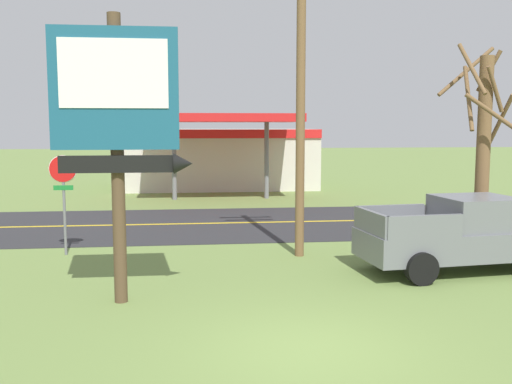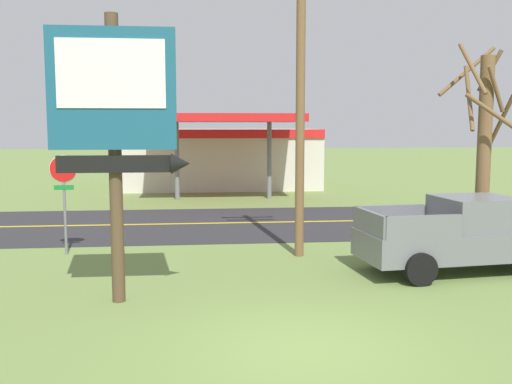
% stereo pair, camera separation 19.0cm
% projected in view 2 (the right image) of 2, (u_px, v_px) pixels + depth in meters
% --- Properties ---
extents(ground_plane, '(180.00, 180.00, 0.00)m').
position_uv_depth(ground_plane, '(304.00, 350.00, 9.84)').
color(ground_plane, olive).
extents(road_asphalt, '(140.00, 8.00, 0.02)m').
position_uv_depth(road_asphalt, '(243.00, 223.00, 22.69)').
color(road_asphalt, '#2B2B2D').
rests_on(road_asphalt, ground).
extents(road_centre_line, '(126.00, 0.20, 0.01)m').
position_uv_depth(road_centre_line, '(243.00, 223.00, 22.69)').
color(road_centre_line, gold).
rests_on(road_centre_line, road_asphalt).
extents(motel_sign, '(2.88, 0.54, 6.10)m').
position_uv_depth(motel_sign, '(116.00, 115.00, 12.00)').
color(motel_sign, brown).
rests_on(motel_sign, ground).
extents(stop_sign, '(0.80, 0.08, 2.95)m').
position_uv_depth(stop_sign, '(64.00, 187.00, 16.94)').
color(stop_sign, slate).
rests_on(stop_sign, ground).
extents(utility_pole, '(2.15, 0.26, 9.04)m').
position_uv_depth(utility_pole, '(300.00, 88.00, 16.44)').
color(utility_pole, brown).
rests_on(utility_pole, ground).
extents(bare_tree, '(1.92, 2.09, 6.20)m').
position_uv_depth(bare_tree, '(483.00, 146.00, 16.79)').
color(bare_tree, brown).
rests_on(bare_tree, ground).
extents(gas_station, '(12.00, 11.50, 4.40)m').
position_uv_depth(gas_station, '(219.00, 156.00, 35.61)').
color(gas_station, beige).
rests_on(gas_station, ground).
extents(pickup_grey_parked_on_lawn, '(5.39, 2.67, 1.96)m').
position_uv_depth(pickup_grey_parked_on_lawn, '(462.00, 235.00, 15.04)').
color(pickup_grey_parked_on_lawn, slate).
rests_on(pickup_grey_parked_on_lawn, ground).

